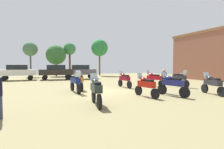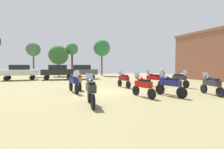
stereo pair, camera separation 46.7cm
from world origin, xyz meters
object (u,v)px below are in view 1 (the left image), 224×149
at_px(motorcycle_12, 179,79).
at_px(person_2, 164,79).
at_px(motorcycle_5, 79,80).
at_px(tree_5, 100,48).
at_px(motorcycle_9, 172,84).
at_px(car_3, 80,71).
at_px(motorcycle_1, 146,85).
at_px(motorcycle_2, 96,90).
at_px(tree_1, 30,49).
at_px(tree_3, 56,55).
at_px(motorcycle_8, 212,84).
at_px(motorcycle_6, 124,79).
at_px(motorcycle_7, 154,79).
at_px(car_1, 56,71).
at_px(car_2, 18,71).
at_px(tree_6, 70,49).
at_px(motorcycle_3, 75,82).

xyz_separation_m(motorcycle_12, person_2, (-3.77, -2.34, 0.22)).
relative_size(motorcycle_5, tree_5, 0.31).
distance_m(motorcycle_9, car_3, 16.04).
bearing_deg(motorcycle_1, motorcycle_12, 20.99).
distance_m(motorcycle_1, motorcycle_2, 3.59).
height_order(motorcycle_5, tree_5, tree_5).
bearing_deg(tree_1, car_3, -53.49).
bearing_deg(tree_1, motorcycle_5, -78.83).
distance_m(motorcycle_2, tree_3, 25.33).
distance_m(motorcycle_8, motorcycle_9, 2.86).
relative_size(motorcycle_8, tree_5, 0.30).
bearing_deg(motorcycle_6, tree_3, 97.05).
relative_size(motorcycle_5, motorcycle_7, 0.99).
bearing_deg(motorcycle_8, car_1, 131.58).
distance_m(car_1, car_2, 4.78).
height_order(car_1, car_3, same).
distance_m(motorcycle_7, motorcycle_9, 5.04).
height_order(car_3, tree_6, tree_6).
xyz_separation_m(motorcycle_8, motorcycle_9, (-2.79, 0.64, 0.03)).
bearing_deg(tree_5, motorcycle_7, -94.56).
distance_m(motorcycle_3, motorcycle_12, 9.24).
bearing_deg(tree_5, motorcycle_5, -114.23).
bearing_deg(tree_3, motorcycle_9, -79.99).
relative_size(motorcycle_8, car_3, 0.46).
bearing_deg(motorcycle_5, tree_5, 67.78).
bearing_deg(motorcycle_3, motorcycle_2, 85.68).
xyz_separation_m(motorcycle_12, car_1, (-9.24, 12.86, 0.43)).
relative_size(motorcycle_7, motorcycle_8, 1.05).
bearing_deg(car_1, car_3, -89.78).
distance_m(motorcycle_8, tree_1, 28.17).
bearing_deg(car_3, motorcycle_9, -164.79).
height_order(car_2, tree_1, tree_1).
xyz_separation_m(car_2, tree_1, (1.34, 7.71, 3.55)).
relative_size(car_1, tree_6, 0.72).
bearing_deg(motorcycle_7, motorcycle_3, 170.11).
xyz_separation_m(person_2, tree_3, (-4.62, 23.56, 2.89)).
relative_size(car_3, tree_1, 0.75).
xyz_separation_m(motorcycle_2, motorcycle_6, (4.43, 5.46, -0.02)).
height_order(motorcycle_1, motorcycle_5, motorcycle_5).
height_order(motorcycle_1, person_2, person_2).
height_order(motorcycle_12, tree_6, tree_6).
relative_size(motorcycle_2, motorcycle_8, 1.02).
bearing_deg(person_2, motorcycle_5, -69.36).
height_order(motorcycle_3, motorcycle_12, motorcycle_3).
distance_m(motorcycle_8, car_3, 17.23).
bearing_deg(car_2, person_2, -147.46).
distance_m(motorcycle_2, motorcycle_9, 5.16).
distance_m(car_2, person_2, 19.00).
bearing_deg(tree_5, car_2, -155.36).
bearing_deg(car_1, tree_3, 0.72).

